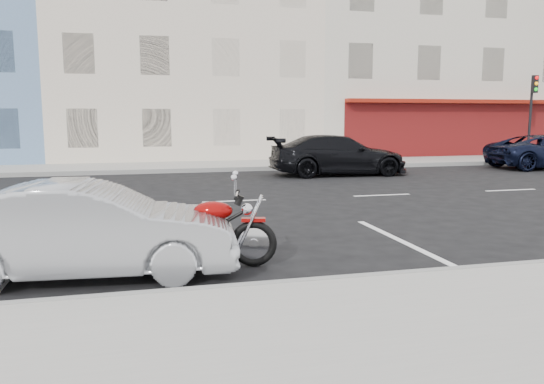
% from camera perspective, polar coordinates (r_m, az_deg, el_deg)
% --- Properties ---
extents(ground, '(120.00, 120.00, 0.00)m').
position_cam_1_polar(ground, '(13.72, 4.18, -0.65)').
color(ground, black).
rests_on(ground, ground).
extents(sidewalk_near, '(80.00, 3.40, 0.15)m').
position_cam_1_polar(sidewalk_near, '(4.70, -22.87, -18.07)').
color(sidewalk_near, gray).
rests_on(sidewalk_near, ground).
extents(sidewalk_far, '(80.00, 3.40, 0.15)m').
position_cam_1_polar(sidewalk_far, '(21.68, -15.98, 2.51)').
color(sidewalk_far, gray).
rests_on(sidewalk_far, ground).
extents(curb_near, '(80.00, 0.12, 0.16)m').
position_cam_1_polar(curb_near, '(6.26, -20.50, -11.23)').
color(curb_near, gray).
rests_on(curb_near, ground).
extents(curb_far, '(80.00, 0.12, 0.16)m').
position_cam_1_polar(curb_far, '(19.99, -16.13, 2.06)').
color(curb_far, gray).
rests_on(curb_far, ground).
extents(bldg_cream, '(12.00, 12.00, 11.50)m').
position_cam_1_polar(bldg_cream, '(29.49, -9.91, 15.18)').
color(bldg_cream, beige).
rests_on(bldg_cream, ground).
extents(bldg_corner, '(14.00, 12.00, 12.50)m').
position_cam_1_polar(bldg_corner, '(33.18, 13.93, 15.14)').
color(bldg_corner, beige).
rests_on(bldg_corner, ground).
extents(traffic_light, '(0.26, 0.30, 3.80)m').
position_cam_1_polar(traffic_light, '(27.66, 26.17, 8.30)').
color(traffic_light, black).
rests_on(traffic_light, sidewalk_far).
extents(fire_hydrant, '(0.20, 0.20, 0.72)m').
position_cam_1_polar(fire_hydrant, '(26.90, 23.22, 4.18)').
color(fire_hydrant, beige).
rests_on(fire_hydrant, sidewalk_far).
extents(motorcycle, '(2.06, 0.80, 1.04)m').
position_cam_1_polar(motorcycle, '(7.43, -1.80, -4.47)').
color(motorcycle, black).
rests_on(motorcycle, ground).
extents(sedan_silver, '(3.93, 1.66, 1.26)m').
position_cam_1_polar(sedan_silver, '(7.31, -19.08, -3.90)').
color(sedan_silver, '#999BA0').
rests_on(sedan_silver, ground).
extents(car_far, '(5.00, 2.17, 1.43)m').
position_cam_1_polar(car_far, '(19.12, 7.13, 3.97)').
color(car_far, black).
rests_on(car_far, ground).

